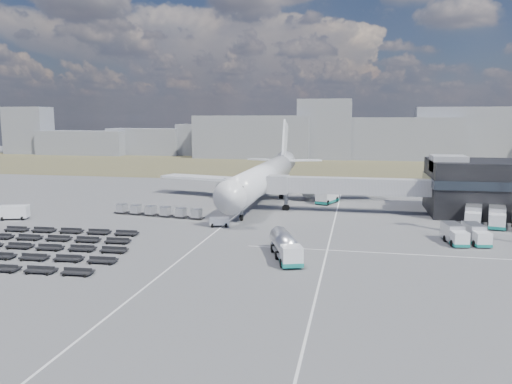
# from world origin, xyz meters

# --- Properties ---
(ground) EXTENTS (420.00, 420.00, 0.00)m
(ground) POSITION_xyz_m (0.00, 0.00, 0.00)
(ground) COLOR #565659
(ground) RESTS_ON ground
(grass_strip) EXTENTS (420.00, 90.00, 0.01)m
(grass_strip) POSITION_xyz_m (0.00, 110.00, 0.01)
(grass_strip) COLOR brown
(grass_strip) RESTS_ON ground
(lane_markings) EXTENTS (47.12, 110.00, 0.01)m
(lane_markings) POSITION_xyz_m (9.77, 3.00, 0.01)
(lane_markings) COLOR silver
(lane_markings) RESTS_ON ground
(jet_bridge) EXTENTS (30.30, 3.80, 7.05)m
(jet_bridge) POSITION_xyz_m (15.90, 20.42, 5.05)
(jet_bridge) COLOR #939399
(jet_bridge) RESTS_ON ground
(airliner) EXTENTS (51.59, 64.53, 17.62)m
(airliner) POSITION_xyz_m (0.00, 32.38, 5.29)
(airliner) COLOR white
(airliner) RESTS_ON ground
(skyline) EXTENTS (305.68, 26.56, 25.95)m
(skyline) POSITION_xyz_m (-1.51, 149.82, 9.13)
(skyline) COLOR gray
(skyline) RESTS_ON ground
(fuel_tanker) EXTENTS (5.68, 10.34, 3.25)m
(fuel_tanker) POSITION_xyz_m (11.04, -13.33, 1.63)
(fuel_tanker) COLOR white
(fuel_tanker) RESTS_ON ground
(pushback_tug) EXTENTS (3.61, 2.65, 1.46)m
(pushback_tug) POSITION_xyz_m (-2.46, 3.54, 0.73)
(pushback_tug) COLOR white
(pushback_tug) RESTS_ON ground
(utility_van) EXTENTS (5.20, 3.54, 2.51)m
(utility_van) POSITION_xyz_m (-39.65, 1.84, 1.25)
(utility_van) COLOR white
(utility_van) RESTS_ON ground
(catering_truck) EXTENTS (4.82, 7.22, 3.07)m
(catering_truck) POSITION_xyz_m (13.62, 30.20, 1.57)
(catering_truck) COLOR white
(catering_truck) RESTS_ON ground
(service_trucks_near) EXTENTS (6.17, 7.01, 2.51)m
(service_trucks_near) POSITION_xyz_m (35.08, -0.31, 1.36)
(service_trucks_near) COLOR white
(service_trucks_near) RESTS_ON ground
(service_trucks_far) EXTENTS (14.66, 10.19, 2.96)m
(service_trucks_far) POSITION_xyz_m (44.20, 12.09, 1.61)
(service_trucks_far) COLOR white
(service_trucks_far) RESTS_ON ground
(uld_row) EXTENTS (18.14, 4.09, 1.64)m
(uld_row) POSITION_xyz_m (-15.75, 9.48, 0.98)
(uld_row) COLOR black
(uld_row) RESTS_ON ground
(baggage_dollies) EXTENTS (28.08, 22.30, 0.83)m
(baggage_dollies) POSITION_xyz_m (-23.25, -16.02, 0.41)
(baggage_dollies) COLOR black
(baggage_dollies) RESTS_ON ground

